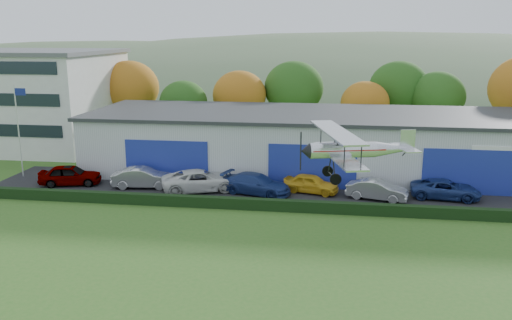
# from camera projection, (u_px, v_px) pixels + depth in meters

# --- Properties ---
(apron) EXTENTS (48.00, 9.00, 0.05)m
(apron) POSITION_uv_depth(u_px,v_px,m) (286.00, 191.00, 41.90)
(apron) COLOR black
(apron) RESTS_ON ground
(hedge) EXTENTS (46.00, 0.60, 0.80)m
(hedge) POSITION_uv_depth(u_px,v_px,m) (280.00, 205.00, 37.19)
(hedge) COLOR black
(hedge) RESTS_ON ground
(hangar) EXTENTS (40.60, 12.60, 5.30)m
(hangar) POSITION_uv_depth(u_px,v_px,m) (315.00, 141.00, 47.72)
(hangar) COLOR #B2B7BC
(hangar) RESTS_ON ground
(office_block) EXTENTS (20.60, 15.60, 10.40)m
(office_block) POSITION_uv_depth(u_px,v_px,m) (18.00, 98.00, 58.44)
(office_block) COLOR silver
(office_block) RESTS_ON ground
(flagpole) EXTENTS (1.05, 0.10, 8.00)m
(flagpole) POSITION_uv_depth(u_px,v_px,m) (19.00, 123.00, 44.91)
(flagpole) COLOR silver
(flagpole) RESTS_ON ground
(tree_belt) EXTENTS (75.70, 13.22, 10.12)m
(tree_belt) POSITION_uv_depth(u_px,v_px,m) (283.00, 93.00, 59.77)
(tree_belt) COLOR #3D2614
(tree_belt) RESTS_ON ground
(distant_hills) EXTENTS (430.00, 196.00, 56.00)m
(distant_hills) POSITION_uv_depth(u_px,v_px,m) (295.00, 118.00, 160.50)
(distant_hills) COLOR #4C6642
(distant_hills) RESTS_ON ground
(car_0) EXTENTS (5.24, 3.08, 1.67)m
(car_0) POSITION_uv_depth(u_px,v_px,m) (70.00, 175.00, 43.27)
(car_0) COLOR gray
(car_0) RESTS_ON apron
(car_1) EXTENTS (5.13, 2.33, 1.63)m
(car_1) POSITION_uv_depth(u_px,v_px,m) (143.00, 178.00, 42.53)
(car_1) COLOR silver
(car_1) RESTS_ON apron
(car_2) EXTENTS (6.61, 4.82, 1.67)m
(car_2) POSITION_uv_depth(u_px,v_px,m) (200.00, 180.00, 41.65)
(car_2) COLOR silver
(car_2) RESTS_ON apron
(car_3) EXTENTS (5.84, 3.68, 1.58)m
(car_3) POSITION_uv_depth(u_px,v_px,m) (256.00, 184.00, 40.87)
(car_3) COLOR navy
(car_3) RESTS_ON apron
(car_4) EXTENTS (4.60, 2.79, 1.46)m
(car_4) POSITION_uv_depth(u_px,v_px,m) (311.00, 183.00, 41.18)
(car_4) COLOR gold
(car_4) RESTS_ON apron
(car_5) EXTENTS (4.77, 2.65, 1.49)m
(car_5) POSITION_uv_depth(u_px,v_px,m) (377.00, 190.00, 39.53)
(car_5) COLOR silver
(car_5) RESTS_ON apron
(car_6) EXTENTS (5.33, 2.86, 1.42)m
(car_6) POSITION_uv_depth(u_px,v_px,m) (446.00, 189.00, 39.73)
(car_6) COLOR navy
(car_6) RESTS_ON apron
(biplane) EXTENTS (6.30, 7.15, 2.67)m
(biplane) POSITION_uv_depth(u_px,v_px,m) (353.00, 148.00, 27.91)
(biplane) COLOR silver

